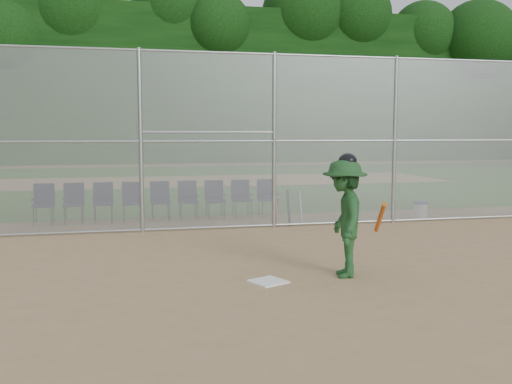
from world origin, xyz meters
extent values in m
plane|color=tan|center=(0.00, 0.00, 0.00)|extent=(100.00, 100.00, 0.00)
plane|color=#29601C|center=(0.00, 18.00, 0.01)|extent=(100.00, 100.00, 0.00)
plane|color=tan|center=(0.00, 18.00, 0.01)|extent=(24.00, 24.00, 0.00)
cube|color=gray|center=(0.00, 5.00, 2.00)|extent=(16.00, 0.02, 4.00)
cylinder|color=#9EA3A8|center=(0.00, 5.00, 3.95)|extent=(16.00, 0.05, 0.05)
cube|color=black|center=(0.00, 35.00, 5.50)|extent=(80.00, 5.00, 11.00)
cube|color=white|center=(-0.33, 0.27, 0.01)|extent=(0.62, 0.62, 0.02)
imported|color=#1C4720|center=(0.89, 0.37, 0.90)|extent=(0.93, 1.29, 1.80)
ellipsoid|color=black|center=(0.89, 0.37, 1.77)|extent=(0.27, 0.30, 0.23)
cylinder|color=orange|center=(1.29, -0.03, 0.95)|extent=(0.27, 0.72, 0.54)
cylinder|color=white|center=(4.92, 5.32, 0.20)|extent=(0.33, 0.33, 0.40)
cylinder|color=#263BA7|center=(4.92, 5.32, 0.42)|extent=(0.35, 0.35, 0.05)
cylinder|color=#D84C14|center=(1.11, 5.19, 0.42)|extent=(0.06, 0.24, 0.84)
cylinder|color=black|center=(1.41, 5.19, 0.42)|extent=(0.06, 0.27, 0.84)
cylinder|color=#B2B2B7|center=(1.71, 5.19, 0.42)|extent=(0.06, 0.30, 0.83)
camera|label=1|loc=(-2.33, -7.67, 2.20)|focal=40.00mm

